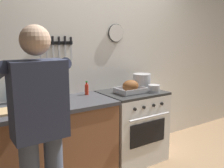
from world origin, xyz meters
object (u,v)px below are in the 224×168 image
bottle_dish_soap (11,96)px  bottle_hot_sauce (87,89)px  stove (132,125)px  roasting_pan (130,87)px  stock_pot (142,81)px  saucepan (154,88)px  bottle_cooking_oil (56,88)px  cutting_board (18,110)px  person_cook (39,124)px

bottle_dish_soap → bottle_hot_sauce: (0.84, -0.08, -0.01)m
stove → roasting_pan: 0.53m
stock_pot → saucepan: 0.23m
bottle_cooking_oil → stock_pot: bearing=-8.3°
roasting_pan → cutting_board: (-1.34, -0.02, -0.06)m
stove → bottle_hot_sauce: (-0.56, 0.16, 0.52)m
stove → stock_pot: (0.20, 0.05, 0.55)m
person_cook → roasting_pan: 1.48m
person_cook → bottle_dish_soap: 0.93m
person_cook → roasting_pan: person_cook is taller
saucepan → cutting_board: 1.62m
bottle_cooking_oil → cutting_board: bearing=-149.5°
stove → stock_pot: stock_pot is taller
cutting_board → roasting_pan: bearing=0.8°
stove → person_cook: size_ratio=0.54×
stove → person_cook: person_cook is taller
bottle_cooking_oil → bottle_dish_soap: bearing=176.1°
bottle_hot_sauce → bottle_cooking_oil: bottle_cooking_oil is taller
roasting_pan → bottle_cooking_oil: size_ratio=1.24×
person_cook → stove: bearing=-52.8°
stove → roasting_pan: roasting_pan is taller
stove → saucepan: size_ratio=6.26×
roasting_pan → person_cook: bearing=-154.5°
saucepan → bottle_dish_soap: bottle_dish_soap is taller
bottle_dish_soap → stove: bearing=-10.0°
roasting_pan → bottle_hot_sauce: size_ratio=2.15×
bottle_cooking_oil → saucepan: bearing=-19.0°
bottle_cooking_oil → stove: bearing=-13.1°
roasting_pan → stock_pot: stock_pot is taller
saucepan → cutting_board: bearing=176.3°
cutting_board → bottle_cooking_oil: size_ratio=1.27×
stove → bottle_hot_sauce: bearing=163.8°
person_cook → bottle_cooking_oil: size_ratio=5.85×
saucepan → bottle_cooking_oil: bearing=161.0°
roasting_pan → stock_pot: (0.27, 0.10, 0.03)m
stock_pot → bottle_hot_sauce: 0.77m
stock_pot → bottle_dish_soap: 1.61m
stove → bottle_cooking_oil: size_ratio=3.17×
bottle_dish_soap → bottle_cooking_oil: bearing=-3.9°
stove → bottle_hot_sauce: bottle_hot_sauce is taller
saucepan → bottle_dish_soap: bearing=165.3°
roasting_pan → saucepan: (0.28, -0.12, -0.02)m
saucepan → roasting_pan: bearing=156.1°
stove → saucepan: bearing=-40.0°
person_cook → cutting_board: (-0.00, 0.62, -0.04)m
roasting_pan → stock_pot: size_ratio=1.52×
stove → bottle_cooking_oil: bottle_cooking_oil is taller
bottle_dish_soap → roasting_pan: bearing=-12.7°
stock_pot → bottle_cooking_oil: bearing=171.7°
bottle_dish_soap → bottle_cooking_oil: 0.48m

